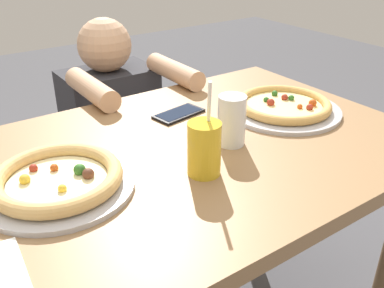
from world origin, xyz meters
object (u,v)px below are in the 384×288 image
(pizza_near, at_px, (58,181))
(diner_seated, at_px, (115,144))
(cell_phone, at_px, (179,114))
(water_cup_clear, at_px, (232,120))
(pizza_far, at_px, (284,106))
(drink_cup_colored, at_px, (204,148))

(pizza_near, bearing_deg, diner_seated, 57.37)
(pizza_near, height_order, cell_phone, pizza_near)
(water_cup_clear, bearing_deg, diner_seated, 90.70)
(cell_phone, bearing_deg, water_cup_clear, -87.75)
(pizza_far, xyz_separation_m, water_cup_clear, (-0.26, -0.07, 0.05))
(pizza_near, relative_size, diner_seated, 0.34)
(drink_cup_colored, distance_m, cell_phone, 0.34)
(drink_cup_colored, height_order, diner_seated, drink_cup_colored)
(pizza_far, relative_size, drink_cup_colored, 1.54)
(cell_phone, xyz_separation_m, diner_seated, (0.00, 0.49, -0.31))
(pizza_near, bearing_deg, pizza_far, 2.08)
(pizza_near, xyz_separation_m, drink_cup_colored, (0.29, -0.12, 0.04))
(drink_cup_colored, bearing_deg, pizza_far, 20.23)
(water_cup_clear, xyz_separation_m, diner_seated, (-0.01, 0.71, -0.37))
(pizza_far, height_order, water_cup_clear, water_cup_clear)
(pizza_far, bearing_deg, water_cup_clear, -164.91)
(diner_seated, bearing_deg, pizza_near, -122.63)
(water_cup_clear, distance_m, cell_phone, 0.24)
(pizza_far, height_order, drink_cup_colored, drink_cup_colored)
(cell_phone, distance_m, diner_seated, 0.57)
(diner_seated, bearing_deg, cell_phone, -90.04)
(pizza_near, distance_m, pizza_far, 0.70)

